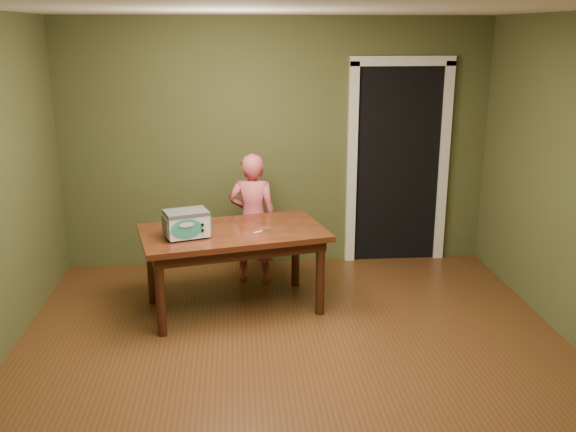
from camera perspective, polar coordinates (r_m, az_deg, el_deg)
The scene contains 8 objects.
floor at distance 4.84m, azimuth 1.03°, elevation -14.22°, with size 5.00×5.00×0.00m, color #583319.
room_shell at distance 4.24m, azimuth 1.15°, elevation 6.08°, with size 4.52×5.02×2.61m.
doorway at distance 7.28m, azimuth 9.14°, elevation 4.93°, with size 1.10×0.66×2.25m.
dining_table at distance 5.73m, azimuth -4.89°, elevation -2.21°, with size 1.76×1.23×0.75m.
toy_oven at distance 5.52m, azimuth -9.01°, elevation -0.61°, with size 0.43×0.35×0.23m.
baking_pan at distance 5.67m, azimuth -2.05°, elevation -1.16°, with size 0.10×0.10×0.02m.
spatula at distance 5.64m, azimuth -2.37°, elevation -1.34°, with size 0.18×0.03×0.01m, color #DCBB60.
child at distance 6.35m, azimuth -3.15°, elevation -0.24°, with size 0.48×0.31×1.32m, color #C35058.
Camera 1 is at (-0.43, -4.16, 2.45)m, focal length 40.00 mm.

